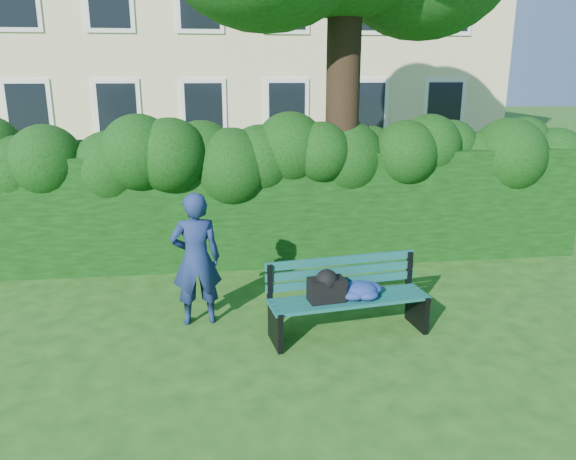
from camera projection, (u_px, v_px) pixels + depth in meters
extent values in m
plane|color=#1F4A17|center=(294.00, 313.00, 7.23)|extent=(80.00, 80.00, 0.00)
cube|color=white|center=(28.00, 109.00, 15.44)|extent=(1.30, 0.08, 1.60)
cube|color=black|center=(27.00, 109.00, 15.41)|extent=(1.05, 0.04, 1.35)
cube|color=white|center=(117.00, 108.00, 15.75)|extent=(1.30, 0.08, 1.60)
cube|color=black|center=(117.00, 108.00, 15.71)|extent=(1.05, 0.04, 1.35)
cube|color=white|center=(204.00, 107.00, 16.05)|extent=(1.30, 0.08, 1.60)
cube|color=black|center=(204.00, 107.00, 16.01)|extent=(1.05, 0.04, 1.35)
cube|color=white|center=(287.00, 107.00, 16.35)|extent=(1.30, 0.08, 1.60)
cube|color=black|center=(287.00, 107.00, 16.31)|extent=(1.05, 0.04, 1.35)
cube|color=white|center=(367.00, 106.00, 16.65)|extent=(1.30, 0.08, 1.60)
cube|color=black|center=(367.00, 106.00, 16.62)|extent=(1.05, 0.04, 1.35)
cube|color=white|center=(444.00, 105.00, 16.96)|extent=(1.30, 0.08, 1.60)
cube|color=black|center=(444.00, 105.00, 16.92)|extent=(1.05, 0.04, 1.35)
cube|color=white|center=(14.00, 0.00, 14.68)|extent=(1.30, 0.08, 1.60)
cube|color=white|center=(109.00, 1.00, 14.98)|extent=(1.30, 0.08, 1.60)
cube|color=black|center=(108.00, 1.00, 14.94)|extent=(1.05, 0.04, 1.35)
cube|color=white|center=(199.00, 2.00, 15.28)|extent=(1.30, 0.08, 1.60)
cube|color=black|center=(199.00, 2.00, 15.24)|extent=(1.05, 0.04, 1.35)
cube|color=white|center=(287.00, 4.00, 15.58)|extent=(1.30, 0.08, 1.60)
cube|color=black|center=(287.00, 4.00, 15.55)|extent=(1.05, 0.04, 1.35)
cube|color=white|center=(371.00, 5.00, 15.89)|extent=(1.30, 0.08, 1.60)
cube|color=black|center=(371.00, 5.00, 15.85)|extent=(1.05, 0.04, 1.35)
cube|color=white|center=(451.00, 6.00, 16.19)|extent=(1.30, 0.08, 1.60)
cube|color=black|center=(452.00, 6.00, 16.15)|extent=(1.05, 0.04, 1.35)
cube|color=black|center=(275.00, 206.00, 9.08)|extent=(10.00, 1.00, 1.80)
cylinder|color=black|center=(343.00, 90.00, 8.58)|extent=(0.52, 0.52, 5.45)
cube|color=#0D443D|center=(355.00, 306.00, 6.36)|extent=(1.87, 0.36, 0.04)
cube|color=#0D443D|center=(351.00, 302.00, 6.47)|extent=(1.87, 0.36, 0.04)
cube|color=#0D443D|center=(347.00, 298.00, 6.58)|extent=(1.87, 0.36, 0.04)
cube|color=#0D443D|center=(344.00, 294.00, 6.69)|extent=(1.87, 0.36, 0.04)
cube|color=#0D443D|center=(342.00, 281.00, 6.73)|extent=(1.86, 0.29, 0.10)
cube|color=#0D443D|center=(342.00, 271.00, 6.71)|extent=(1.86, 0.29, 0.10)
cube|color=#0D443D|center=(342.00, 260.00, 6.68)|extent=(1.86, 0.29, 0.10)
cube|color=black|center=(275.00, 327.00, 6.36)|extent=(0.13, 0.50, 0.44)
cube|color=black|center=(270.00, 283.00, 6.49)|extent=(0.07, 0.07, 0.45)
cube|color=black|center=(276.00, 310.00, 6.26)|extent=(0.12, 0.42, 0.05)
cube|color=black|center=(417.00, 309.00, 6.82)|extent=(0.13, 0.50, 0.44)
cube|color=black|center=(409.00, 269.00, 6.94)|extent=(0.07, 0.07, 0.45)
cube|color=black|center=(420.00, 294.00, 6.71)|extent=(0.12, 0.42, 0.05)
cube|color=white|center=(321.00, 302.00, 6.38)|extent=(0.20, 0.15, 0.02)
cube|color=black|center=(327.00, 290.00, 6.41)|extent=(0.44, 0.29, 0.27)
imported|color=navy|center=(196.00, 259.00, 6.77)|extent=(0.63, 0.45, 1.65)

